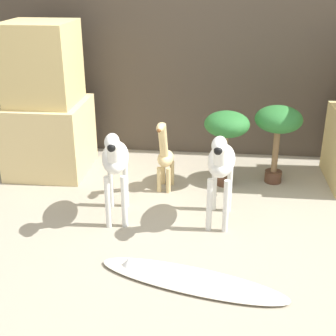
{
  "coord_description": "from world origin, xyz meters",
  "views": [
    {
      "loc": [
        0.08,
        -2.44,
        1.61
      ],
      "look_at": [
        -0.23,
        0.39,
        0.38
      ],
      "focal_mm": 50.0,
      "sensor_mm": 36.0,
      "label": 1
    }
  ],
  "objects": [
    {
      "name": "potted_palm_front",
      "position": [
        0.16,
        0.98,
        0.47
      ],
      "size": [
        0.35,
        0.35,
        0.6
      ],
      "color": "#513323",
      "rests_on": "ground_plane"
    },
    {
      "name": "potted_palm_back",
      "position": [
        0.55,
        1.07,
        0.49
      ],
      "size": [
        0.37,
        0.37,
        0.63
      ],
      "color": "#513323",
      "rests_on": "ground_plane"
    },
    {
      "name": "wall_back",
      "position": [
        0.0,
        1.7,
        1.1
      ],
      "size": [
        6.4,
        0.08,
        2.2
      ],
      "color": "#473D33",
      "rests_on": "ground_plane"
    },
    {
      "name": "ground_plane",
      "position": [
        0.0,
        0.0,
        0.0
      ],
      "size": [
        14.0,
        14.0,
        0.0
      ],
      "primitive_type": "plane",
      "color": "#9E937F"
    },
    {
      "name": "zebra_left",
      "position": [
        -0.57,
        0.35,
        0.44
      ],
      "size": [
        0.24,
        0.54,
        0.68
      ],
      "color": "silver",
      "rests_on": "ground_plane"
    },
    {
      "name": "surfboard",
      "position": [
        -0.03,
        -0.31,
        0.02
      ],
      "size": [
        1.11,
        0.5,
        0.08
      ],
      "color": "silver",
      "rests_on": "ground_plane"
    },
    {
      "name": "zebra_right",
      "position": [
        0.12,
        0.37,
        0.44
      ],
      "size": [
        0.22,
        0.54,
        0.68
      ],
      "color": "silver",
      "rests_on": "ground_plane"
    },
    {
      "name": "giraffe_figurine",
      "position": [
        -0.3,
        0.83,
        0.28
      ],
      "size": [
        0.14,
        0.34,
        0.59
      ],
      "color": "#E0C184",
      "rests_on": "ground_plane"
    },
    {
      "name": "rock_pillar_left",
      "position": [
        -1.31,
        1.12,
        0.56
      ],
      "size": [
        0.63,
        0.64,
        1.23
      ],
      "color": "#DBC184",
      "rests_on": "ground_plane"
    }
  ]
}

